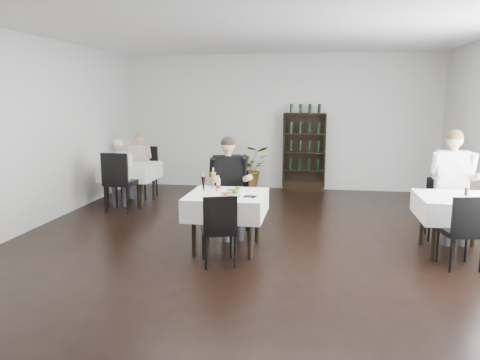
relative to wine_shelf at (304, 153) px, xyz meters
name	(u,v)px	position (x,y,z in m)	size (l,w,h in m)	color
room_shell	(249,140)	(-0.60, -4.31, 0.65)	(9.00, 9.00, 9.00)	black
wine_shelf	(304,153)	(0.00, 0.00, 0.00)	(0.90, 0.28, 1.75)	black
main_table	(227,204)	(-0.90, -4.31, -0.23)	(1.03, 1.03, 0.77)	black
left_table	(131,172)	(-3.30, -1.81, -0.23)	(0.98, 0.98, 0.77)	black
right_table	(457,208)	(2.10, -4.01, -0.23)	(0.98, 0.98, 0.77)	black
potted_tree	(248,168)	(-1.22, -0.20, -0.34)	(0.91, 0.79, 1.01)	#2B5A1F
main_chair_far	(233,197)	(-0.97, -3.49, -0.30)	(0.51, 0.51, 0.95)	black
main_chair_near	(219,226)	(-0.87, -4.97, -0.34)	(0.52, 0.52, 0.89)	black
left_chair_far	(144,168)	(-3.24, -1.24, -0.25)	(0.58, 0.58, 1.05)	black
left_chair_near	(119,178)	(-3.21, -2.58, -0.23)	(0.53, 0.53, 1.09)	black
right_chair_far	(441,204)	(2.09, -3.27, -0.35)	(0.43, 0.44, 0.88)	black
right_chair_near	(464,227)	(2.02, -4.62, -0.33)	(0.48, 0.49, 0.91)	black
diner_main	(229,179)	(-0.99, -3.68, 0.01)	(0.65, 0.69, 1.48)	#44444C
diner_left_far	(139,159)	(-3.35, -1.23, -0.07)	(0.51, 0.51, 1.35)	#44444C
diner_left_near	(119,169)	(-3.27, -2.42, -0.08)	(0.59, 0.62, 1.31)	#44444C
diner_right_far	(454,177)	(2.22, -3.34, 0.08)	(0.60, 0.59, 1.59)	#44444C
plate_far	(234,190)	(-0.83, -4.15, -0.06)	(0.23, 0.23, 0.07)	white
plate_near	(230,195)	(-0.82, -4.46, -0.06)	(0.31, 0.31, 0.08)	white
pilsner_dark	(204,185)	(-1.22, -4.33, 0.04)	(0.07, 0.07, 0.28)	black
pilsner_lager	(213,182)	(-1.11, -4.21, 0.06)	(0.08, 0.08, 0.33)	#C18731
coke_bottle	(218,185)	(-1.03, -4.24, 0.02)	(0.06, 0.06, 0.23)	silver
napkin_cutlery	(250,196)	(-0.56, -4.47, -0.07)	(0.18, 0.18, 0.02)	black
pepper_mill	(466,192)	(2.22, -3.94, -0.02)	(0.04, 0.04, 0.11)	black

